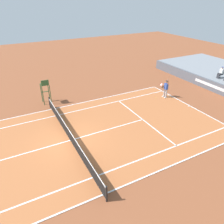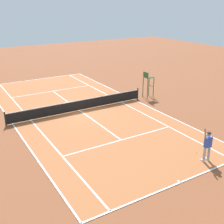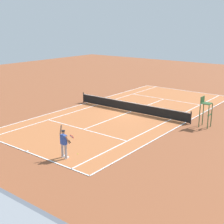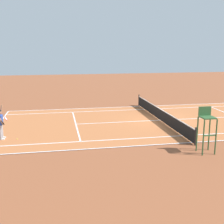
% 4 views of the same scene
% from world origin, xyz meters
% --- Properties ---
extents(ground_plane, '(80.00, 80.00, 0.00)m').
position_xyz_m(ground_plane, '(0.00, 0.00, 0.00)').
color(ground_plane, brown).
extents(court, '(11.08, 23.88, 0.03)m').
position_xyz_m(court, '(0.00, 0.00, 0.01)').
color(court, '#B76638').
rests_on(court, ground).
extents(net, '(11.98, 0.10, 1.07)m').
position_xyz_m(net, '(0.00, 0.00, 0.52)').
color(net, black).
rests_on(net, ground).
extents(tennis_player, '(0.78, 0.62, 2.08)m').
position_xyz_m(tennis_player, '(-2.72, 11.07, 0.99)').
color(tennis_player, '#9E9EA3').
rests_on(tennis_player, ground).
extents(tennis_ball, '(0.07, 0.07, 0.07)m').
position_xyz_m(tennis_ball, '(-2.96, 10.16, 0.03)').
color(tennis_ball, '#D1E533').
rests_on(tennis_ball, ground).
extents(umpire_chair, '(0.77, 0.77, 2.44)m').
position_xyz_m(umpire_chair, '(-7.08, 0.00, 1.56)').
color(umpire_chair, '#2D562D').
rests_on(umpire_chair, ground).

